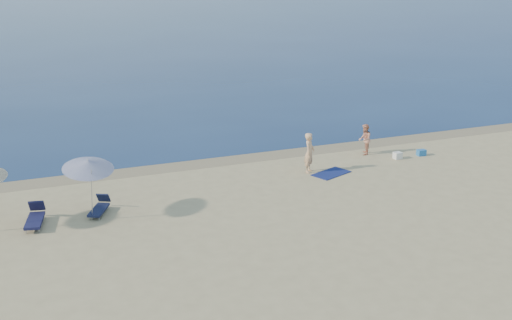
{
  "coord_description": "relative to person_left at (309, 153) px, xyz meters",
  "views": [
    {
      "loc": [
        -10.85,
        -9.28,
        9.72
      ],
      "look_at": [
        -0.85,
        16.0,
        1.0
      ],
      "focal_mm": 45.0,
      "sensor_mm": 36.0,
      "label": 1
    }
  ],
  "objects": [
    {
      "name": "wet_sand_strip",
      "position": [
        -1.93,
        3.12,
        -0.94
      ],
      "size": [
        240.0,
        1.6,
        0.0
      ],
      "primitive_type": "cube",
      "color": "#847254",
      "rests_on": "ground"
    },
    {
      "name": "beach_towel",
      "position": [
        0.85,
        -0.61,
        -0.93
      ],
      "size": [
        2.04,
        1.61,
        0.03
      ],
      "primitive_type": "cube",
      "rotation": [
        0.0,
        0.0,
        0.39
      ],
      "color": "#0F184D",
      "rests_on": "ground"
    },
    {
      "name": "person_left",
      "position": [
        0.0,
        0.0,
        0.0
      ],
      "size": [
        0.79,
        0.82,
        1.89
      ],
      "primitive_type": "imported",
      "rotation": [
        0.0,
        0.0,
        0.87
      ],
      "color": "tan",
      "rests_on": "ground"
    },
    {
      "name": "lounger_left",
      "position": [
        -12.32,
        -1.77,
        -0.66
      ],
      "size": [
        0.9,
        1.83,
        0.77
      ],
      "rotation": [
        0.0,
        0.0,
        -0.2
      ],
      "color": "#16183E",
      "rests_on": "ground"
    },
    {
      "name": "sea",
      "position": [
        -1.93,
        83.72,
        -0.94
      ],
      "size": [
        240.0,
        160.0,
        0.01
      ],
      "primitive_type": "cube",
      "color": "#0C2049",
      "rests_on": "ground"
    },
    {
      "name": "white_bag",
      "position": [
        5.02,
        0.22,
        -0.78
      ],
      "size": [
        0.4,
        0.35,
        0.33
      ],
      "primitive_type": "cube",
      "rotation": [
        0.0,
        0.0,
        0.05
      ],
      "color": "silver",
      "rests_on": "ground"
    },
    {
      "name": "umbrella_near",
      "position": [
        -10.23,
        -1.84,
        1.21
      ],
      "size": [
        2.21,
        2.24,
        2.55
      ],
      "rotation": [
        0.0,
        0.0,
        0.15
      ],
      "color": "silver",
      "rests_on": "ground"
    },
    {
      "name": "person_right",
      "position": [
        3.85,
        1.49,
        -0.16
      ],
      "size": [
        0.91,
        0.96,
        1.58
      ],
      "primitive_type": "imported",
      "rotation": [
        0.0,
        0.0,
        -2.11
      ],
      "color": "tan",
      "rests_on": "ground"
    },
    {
      "name": "blue_cooler",
      "position": [
        6.45,
        0.23,
        -0.79
      ],
      "size": [
        0.44,
        0.32,
        0.3
      ],
      "primitive_type": "cube",
      "rotation": [
        0.0,
        0.0,
        -0.04
      ],
      "color": "#2067B1",
      "rests_on": "ground"
    },
    {
      "name": "lounger_right",
      "position": [
        -9.9,
        -1.53,
        -0.7
      ],
      "size": [
        1.11,
        1.57,
        0.67
      ],
      "rotation": [
        0.0,
        0.0,
        -0.46
      ],
      "color": "#161C3C",
      "rests_on": "ground"
    }
  ]
}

